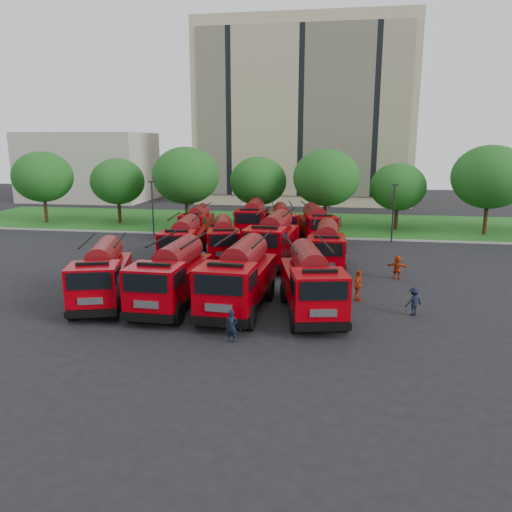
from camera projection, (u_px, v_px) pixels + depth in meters
The scene contains 32 objects.
ground at pixel (211, 292), 29.38m from camera, with size 140.00×140.00×0.00m, color black.
lawn at pixel (270, 223), 54.39m from camera, with size 70.00×16.00×0.12m, color #184F15.
curb at pixel (259, 236), 46.59m from camera, with size 70.00×0.30×0.14m, color gray.
apartment_building at pixel (304, 115), 72.41m from camera, with size 30.00×14.18×25.00m.
side_building at pixel (90, 167), 75.30m from camera, with size 18.00×12.00×10.00m, color #A59F92.
tree_0 at pixel (43, 177), 53.18m from camera, with size 6.30×6.30×7.70m.
tree_1 at pixel (118, 181), 53.00m from camera, with size 5.71×5.71×6.98m.
tree_2 at pixel (186, 176), 50.13m from camera, with size 6.72×6.72×8.22m.
tree_3 at pixel (258, 181), 51.59m from camera, with size 5.88×5.88×7.19m.
tree_4 at pixel (326, 178), 48.93m from camera, with size 6.55×6.55×8.01m.
tree_5 at pixel (398, 187), 48.99m from camera, with size 5.46×5.46×6.68m.
tree_6 at pixel (490, 177), 46.04m from camera, with size 6.89×6.89×8.42m.
lamp_post_0 at pixel (153, 205), 46.85m from camera, with size 0.60×0.25×5.11m.
lamp_post_1 at pixel (393, 210), 43.41m from camera, with size 0.60×0.25×5.11m.
fire_truck_0 at pixel (102, 274), 27.10m from camera, with size 4.33×7.47×3.22m.
fire_truck_1 at pixel (172, 276), 26.54m from camera, with size 2.82×7.41×3.35m.
fire_truck_2 at pixel (239, 277), 26.01m from camera, with size 3.18×7.85×3.51m.
fire_truck_3 at pixel (311, 282), 25.45m from camera, with size 3.94×7.65×3.32m.
fire_truck_4 at pixel (184, 241), 36.33m from camera, with size 3.17×7.22×3.18m.
fire_truck_5 at pixel (223, 239), 37.36m from camera, with size 3.77×7.00×3.03m.
fire_truck_6 at pixel (273, 239), 35.98m from camera, with size 3.36×8.02×3.57m.
fire_truck_7 at pixel (327, 247), 34.09m from camera, with size 2.64×7.07×3.21m.
fire_truck_8 at pixel (197, 222), 45.90m from camera, with size 2.63×6.44×2.87m.
fire_truck_9 at pixel (253, 219), 46.13m from camera, with size 3.06×7.49×3.35m.
fire_truck_10 at pixel (282, 222), 45.33m from camera, with size 3.35×6.96×3.04m.
fire_truck_11 at pixel (317, 225), 43.33m from camera, with size 3.89×7.40×3.21m.
firefighter_0 at pixel (232, 342), 22.04m from camera, with size 0.54×0.39×1.47m, color black.
firefighter_1 at pixel (237, 330), 23.49m from camera, with size 0.75×0.41×1.55m, color #AD320D.
firefighter_2 at pixel (357, 300), 27.85m from camera, with size 1.02×0.58×1.74m, color #AD320D.
firefighter_3 at pixel (413, 315), 25.49m from camera, with size 0.95×0.49×1.48m, color black.
firefighter_4 at pixel (203, 278), 32.38m from camera, with size 0.87×0.57×1.78m, color black.
firefighter_5 at pixel (397, 279), 32.29m from camera, with size 1.42×0.61×1.54m, color #AD320D.
Camera 1 is at (7.11, -27.38, 8.63)m, focal length 35.00 mm.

